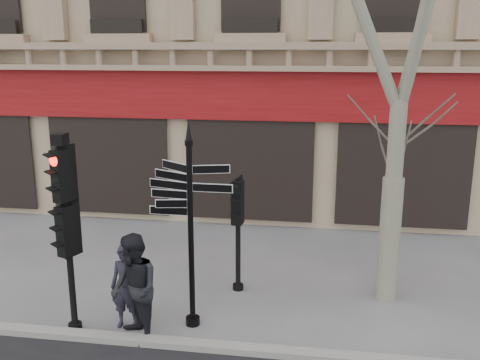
% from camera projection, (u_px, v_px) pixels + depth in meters
% --- Properties ---
extents(ground, '(80.00, 80.00, 0.00)m').
position_uv_depth(ground, '(215.00, 309.00, 10.12)').
color(ground, '#5E5E63').
rests_on(ground, ground).
extents(kerb, '(80.00, 0.25, 0.12)m').
position_uv_depth(kerb, '(198.00, 345.00, 8.77)').
color(kerb, gray).
rests_on(kerb, ground).
extents(fingerpost, '(1.79, 1.79, 3.66)m').
position_uv_depth(fingerpost, '(190.00, 192.00, 8.96)').
color(fingerpost, black).
rests_on(fingerpost, ground).
extents(traffic_signal_main, '(0.46, 0.39, 3.48)m').
position_uv_depth(traffic_signal_main, '(66.00, 210.00, 8.84)').
color(traffic_signal_main, black).
rests_on(traffic_signal_main, ground).
extents(traffic_signal_secondary, '(0.42, 0.32, 2.30)m').
position_uv_depth(traffic_signal_secondary, '(238.00, 214.00, 10.55)').
color(traffic_signal_secondary, black).
rests_on(traffic_signal_secondary, ground).
extents(pedestrian_a, '(0.57, 0.39, 1.53)m').
position_uv_depth(pedestrian_a, '(126.00, 287.00, 9.30)').
color(pedestrian_a, '#23222E').
rests_on(pedestrian_a, ground).
extents(pedestrian_b, '(1.13, 1.15, 1.87)m').
position_uv_depth(pedestrian_b, '(134.00, 289.00, 8.81)').
color(pedestrian_b, black).
rests_on(pedestrian_b, ground).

